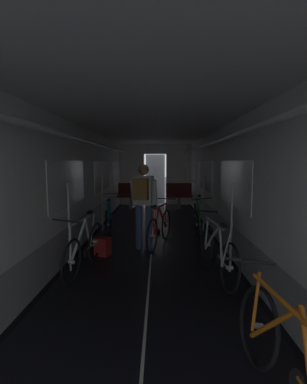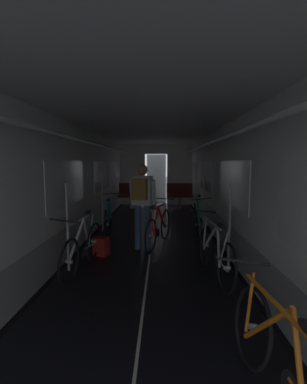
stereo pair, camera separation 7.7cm
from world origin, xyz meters
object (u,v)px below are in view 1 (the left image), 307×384
(person_cyclist_aisle, at_px, (143,199))
(bicycle_green, at_px, (197,218))
(bicycle_orange, at_px, (291,365))
(bicycle_red_in_aisle, at_px, (160,227))
(backpack_on_floor, at_px, (103,246))
(bench_seat_far_right, at_px, (179,193))
(bicycle_silver, at_px, (217,252))
(bicycle_white, at_px, (85,247))
(bicycle_teal, at_px, (109,218))
(bench_seat_far_left, at_px, (131,193))

(person_cyclist_aisle, bearing_deg, bicycle_green, 46.23)
(bicycle_orange, relative_size, bicycle_red_in_aisle, 1.04)
(backpack_on_floor, bearing_deg, person_cyclist_aisle, 25.43)
(bench_seat_far_right, relative_size, bicycle_silver, 0.58)
(bicycle_white, bearing_deg, bicycle_teal, 90.68)
(bicycle_orange, xyz_separation_m, backpack_on_floor, (-1.93, 3.24, -0.21))
(person_cyclist_aisle, bearing_deg, bench_seat_far_right, 77.78)
(bicycle_teal, bearing_deg, bicycle_silver, -49.89)
(bicycle_teal, xyz_separation_m, backpack_on_floor, (0.16, -1.56, -0.21))
(bench_seat_far_left, xyz_separation_m, bicycle_teal, (-0.16, -3.68, -0.18))
(bench_seat_far_right, xyz_separation_m, bicycle_silver, (0.12, -6.15, -0.19))
(bicycle_white, bearing_deg, person_cyclist_aisle, 51.26)
(bench_seat_far_left, distance_m, person_cyclist_aisle, 4.97)
(bicycle_silver, relative_size, backpack_on_floor, 4.97)
(bicycle_green, height_order, backpack_on_floor, bicycle_green)
(bicycle_teal, relative_size, bicycle_white, 1.00)
(bicycle_green, height_order, person_cyclist_aisle, person_cyclist_aisle)
(bicycle_green, bearing_deg, bench_seat_far_left, 118.84)
(bicycle_green, distance_m, bicycle_silver, 2.56)
(bicycle_green, distance_m, backpack_on_floor, 2.58)
(person_cyclist_aisle, bearing_deg, bench_seat_far_left, 98.62)
(bicycle_teal, distance_m, person_cyclist_aisle, 1.63)
(bench_seat_far_right, relative_size, bicycle_teal, 0.58)
(bicycle_white, distance_m, bicycle_red_in_aisle, 1.81)
(bicycle_green, xyz_separation_m, bicycle_silver, (-0.06, -2.56, 0.00))
(bicycle_green, bearing_deg, bicycle_white, -131.56)
(bench_seat_far_right, height_order, bicycle_green, same)
(bench_seat_far_left, xyz_separation_m, backpack_on_floor, (0.00, -5.24, -0.40))
(bicycle_green, distance_m, bicycle_teal, 2.14)
(bicycle_teal, height_order, bicycle_orange, bicycle_orange)
(bicycle_green, distance_m, bicycle_white, 3.19)
(bicycle_silver, bearing_deg, bicycle_white, 175.12)
(bicycle_white, xyz_separation_m, bicycle_red_in_aisle, (1.20, 1.36, 0.00))
(bench_seat_far_right, distance_m, backpack_on_floor, 5.55)
(bench_seat_far_left, relative_size, bicycle_teal, 0.58)
(person_cyclist_aisle, xyz_separation_m, bicycle_red_in_aisle, (0.32, 0.27, -0.63))
(bicycle_teal, xyz_separation_m, bicycle_red_in_aisle, (1.22, -0.94, 0.00))
(bicycle_green, height_order, bicycle_red_in_aisle, bicycle_green)
(bench_seat_far_right, relative_size, person_cyclist_aisle, 0.58)
(bench_seat_far_left, xyz_separation_m, bicycle_silver, (1.92, -6.15, -0.19))
(bicycle_teal, height_order, bicycle_white, bicycle_white)
(bench_seat_far_right, height_order, bicycle_silver, bench_seat_far_right)
(person_cyclist_aisle, distance_m, backpack_on_floor, 1.18)
(bicycle_white, xyz_separation_m, bicycle_orange, (2.06, -2.50, -0.00))
(backpack_on_floor, bearing_deg, bench_seat_far_left, 90.03)
(bicycle_white, distance_m, bicycle_silver, 2.06)
(bicycle_orange, relative_size, person_cyclist_aisle, 1.01)
(bicycle_green, height_order, bicycle_white, bicycle_green)
(person_cyclist_aisle, bearing_deg, bicycle_silver, -46.97)
(bicycle_teal, bearing_deg, bicycle_green, 2.31)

